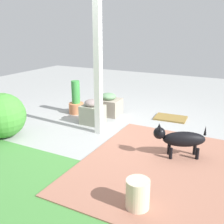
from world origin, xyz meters
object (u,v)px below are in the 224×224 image
at_px(stone_planter_near, 93,112).
at_px(dog, 180,139).
at_px(stone_planter_nearest, 108,105).
at_px(doormat, 171,118).
at_px(porch_pillar, 98,54).
at_px(ceramic_urn, 138,195).
at_px(terracotta_pot_tall, 76,102).
at_px(round_shrub, 3,116).

xyz_separation_m(stone_planter_near, dog, (-1.72, 0.60, 0.06)).
relative_size(stone_planter_nearest, doormat, 0.85).
bearing_deg(porch_pillar, ceramic_urn, 130.81).
relative_size(stone_planter_near, ceramic_urn, 1.45).
height_order(porch_pillar, terracotta_pot_tall, porch_pillar).
bearing_deg(dog, round_shrub, 11.97).
bearing_deg(stone_planter_nearest, dog, 145.31).
relative_size(stone_planter_nearest, stone_planter_near, 1.10).
relative_size(terracotta_pot_tall, doormat, 1.14).
relative_size(porch_pillar, dog, 3.87).
height_order(round_shrub, dog, round_shrub).
xyz_separation_m(stone_planter_near, ceramic_urn, (-1.62, 1.83, -0.06)).
bearing_deg(terracotta_pot_tall, dog, 157.45).
xyz_separation_m(round_shrub, doormat, (-2.11, -2.07, -0.34)).
height_order(round_shrub, doormat, round_shrub).
distance_m(porch_pillar, dog, 1.75).
bearing_deg(stone_planter_nearest, ceramic_urn, 123.73).
relative_size(stone_planter_near, doormat, 0.77).
height_order(porch_pillar, stone_planter_nearest, porch_pillar).
relative_size(stone_planter_near, terracotta_pot_tall, 0.68).
relative_size(porch_pillar, stone_planter_nearest, 5.20).
bearing_deg(dog, doormat, -70.59).
xyz_separation_m(porch_pillar, round_shrub, (1.25, 0.83, -0.93)).
height_order(stone_planter_near, ceramic_urn, stone_planter_near).
height_order(terracotta_pot_tall, dog, terracotta_pot_tall).
relative_size(dog, ceramic_urn, 2.14).
bearing_deg(ceramic_urn, dog, -94.55).
distance_m(dog, ceramic_urn, 1.24).
distance_m(stone_planter_near, terracotta_pot_tall, 0.71).
relative_size(round_shrub, doormat, 1.21).
bearing_deg(dog, terracotta_pot_tall, -22.55).
distance_m(porch_pillar, stone_planter_near, 1.17).
bearing_deg(round_shrub, porch_pillar, -146.29).
relative_size(porch_pillar, stone_planter_near, 5.71).
distance_m(stone_planter_near, dog, 1.82).
relative_size(porch_pillar, terracotta_pot_tall, 3.88).
relative_size(stone_planter_nearest, round_shrub, 0.70).
bearing_deg(terracotta_pot_tall, round_shrub, 78.20).
xyz_separation_m(stone_planter_near, terracotta_pot_tall, (0.61, -0.36, 0.03)).
relative_size(round_shrub, ceramic_urn, 2.27).
xyz_separation_m(porch_pillar, ceramic_urn, (-1.30, 1.50, -1.13)).
height_order(round_shrub, ceramic_urn, round_shrub).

